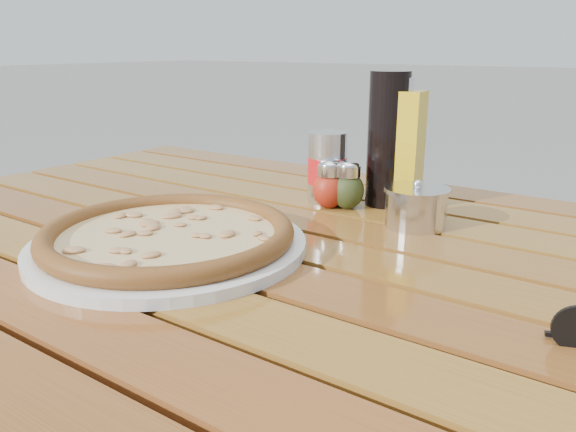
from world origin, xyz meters
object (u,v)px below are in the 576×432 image
Objects in this scene: plate at (169,245)px; dark_bottle at (388,140)px; table at (280,290)px; parmesan_tin at (416,206)px; oregano_shaker at (348,186)px; olive_oil_cruet at (404,149)px; pepper_shaker at (329,185)px; pizza at (168,234)px; soda_can at (327,168)px.

dark_bottle reaches higher than plate.
parmesan_tin reaches higher than table.
olive_oil_cruet reaches higher than oregano_shaker.
pepper_shaker is 0.12m from dark_bottle.
pepper_shaker is at bearing 77.45° from pizza.
parmesan_tin is (0.22, 0.28, 0.01)m from pizza.
olive_oil_cruet is 0.13m from parmesan_tin.
plate is at bearing -113.34° from olive_oil_cruet.
pepper_shaker is 0.04m from soda_can.
oregano_shaker is at bearing 90.75° from table.
table is 11.67× the size of soda_can.
pizza is 0.33m from soda_can.
parmesan_tin is at bearing -54.97° from olive_oil_cruet.
parmesan_tin is at bearing 51.66° from pizza.
pizza is 0.41m from olive_oil_cruet.
dark_bottle is at bearing 23.85° from soda_can.
oregano_shaker is 0.10m from dark_bottle.
plate is 0.33m from oregano_shaker.
dark_bottle reaches higher than soda_can.
dark_bottle is at bearing 46.02° from pepper_shaker.
table is at bearing -80.52° from pepper_shaker.
dark_bottle is at bearing 69.96° from pizza.
soda_can is at bearing 103.96° from table.
dark_bottle is at bearing -167.10° from olive_oil_cruet.
pepper_shaker is (-0.03, 0.18, 0.11)m from table.
pizza is at bearing -106.83° from oregano_shaker.
table is 3.27× the size of pizza.
oregano_shaker reaches higher than plate.
parmesan_tin reaches higher than plate.
olive_oil_cruet is at bearing 66.66° from pizza.
pepper_shaker is at bearing -133.98° from dark_bottle.
oregano_shaker is at bearing 168.42° from parmesan_tin.
table is 6.36× the size of dark_bottle.
pepper_shaker is 0.16m from parmesan_tin.
oregano_shaker reaches higher than table.
soda_can is (0.04, 0.33, 0.04)m from pizza.
pizza is 0.40m from dark_bottle.
plate is 3.00× the size of soda_can.
oregano_shaker reaches higher than pizza.
pizza is 0.30m from pepper_shaker.
oregano_shaker is at bearing 73.17° from pizza.
parmesan_tin is at bearing -13.66° from soda_can.
pizza is at bearing -110.04° from dark_bottle.
olive_oil_cruet is (0.12, 0.05, 0.04)m from soda_can.
pepper_shaker is 0.79× the size of parmesan_tin.
table is 0.32m from olive_oil_cruet.
pepper_shaker is 0.14m from olive_oil_cruet.
plate reaches higher than table.
plate is 4.39× the size of oregano_shaker.
plate is 0.02m from pizza.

